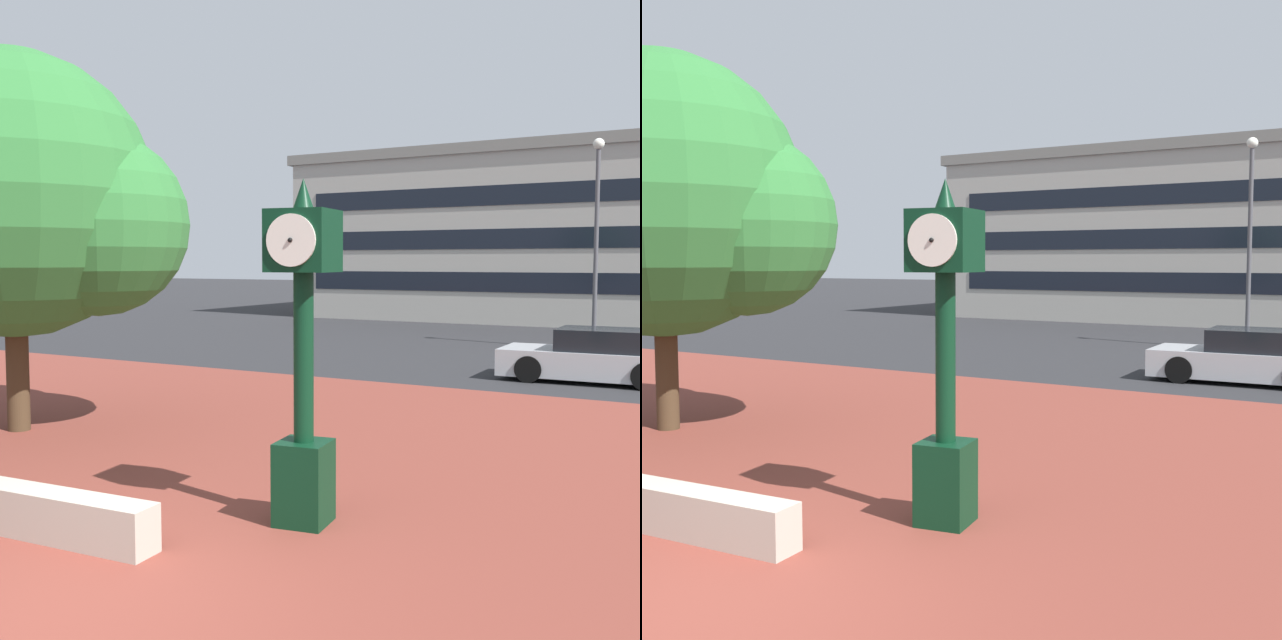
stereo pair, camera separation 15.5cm
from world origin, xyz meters
TOP-DOWN VIEW (x-y plane):
  - ground_plane at (0.00, 0.00)m, footprint 200.00×200.00m
  - plaza_brick_paving at (0.00, 4.18)m, footprint 44.00×16.35m
  - planter_wall at (-1.69, 1.07)m, footprint 3.22×0.61m
  - street_clock at (0.69, 2.80)m, footprint 0.76×0.80m
  - plaza_tree at (-5.73, 4.64)m, footprint 5.14×4.79m
  - car_street_near at (1.50, 14.98)m, footprint 4.26×2.06m
  - civic_building at (-2.49, 36.22)m, footprint 28.14×12.41m
  - street_lamp_post at (0.22, 22.00)m, footprint 0.36×0.36m

SIDE VIEW (x-z plane):
  - ground_plane at x=0.00m, z-range 0.00..0.00m
  - plaza_brick_paving at x=0.00m, z-range 0.00..0.01m
  - planter_wall at x=-1.69m, z-range 0.00..0.50m
  - car_street_near at x=1.50m, z-range -0.07..1.21m
  - street_clock at x=0.69m, z-range 0.02..3.78m
  - plaza_tree at x=-5.73m, z-range 0.69..7.07m
  - street_lamp_post at x=0.22m, z-range 0.75..7.56m
  - civic_building at x=-2.49m, z-range 0.01..8.30m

